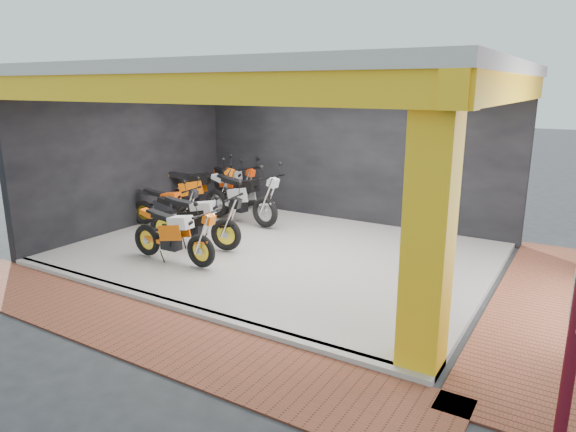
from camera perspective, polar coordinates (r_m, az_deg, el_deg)
ground at (r=8.90m, az=-7.90°, el=-7.88°), size 80.00×80.00×0.00m
showroom_floor at (r=10.41m, az=-0.95°, el=-4.14°), size 8.00×6.00×0.10m
showroom_ceiling at (r=9.88m, az=-1.04°, el=15.80°), size 8.40×6.40×0.20m
back_wall at (r=12.70m, az=6.56°, el=7.00°), size 8.20×0.20×3.50m
left_wall at (r=12.66m, az=-16.98°, el=6.45°), size 0.20×6.20×3.50m
corner_column at (r=6.01m, az=15.44°, el=-1.55°), size 0.50×0.50×3.50m
header_beam_front at (r=7.52m, az=-13.72°, el=13.61°), size 8.40×0.30×0.40m
header_beam_right at (r=8.44m, az=23.22°, el=12.91°), size 0.30×6.40×0.40m
floor_kerb at (r=8.19m, az=-12.47°, el=-9.75°), size 8.00×0.20×0.10m
paver_front at (r=7.72m, az=-16.52°, el=-11.84°), size 9.00×1.40×0.03m
paver_right at (r=8.99m, az=26.24°, el=-8.95°), size 1.40×7.00×0.03m
signpost at (r=4.69m, az=29.10°, el=-12.45°), size 0.12×0.34×2.50m
moto_hero at (r=9.35m, az=-9.72°, el=-2.10°), size 2.08×0.80×1.27m
moto_row_a at (r=10.23m, az=-6.95°, el=-0.33°), size 2.33×1.24×1.35m
moto_row_b at (r=11.85m, az=-2.59°, el=2.09°), size 2.50×1.15×1.48m
moto_row_c at (r=11.87m, az=-11.19°, el=1.12°), size 2.00×0.95×1.18m
moto_row_d at (r=13.09m, az=-7.51°, el=3.16°), size 2.59×1.72×1.49m
moto_row_e at (r=13.93m, az=-4.78°, el=3.57°), size 2.28×1.21×1.32m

